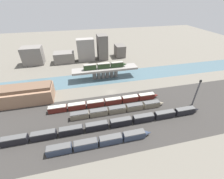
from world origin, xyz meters
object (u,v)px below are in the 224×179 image
at_px(warehouse_building, 27,94).
at_px(signal_tower, 196,93).
at_px(train_yard_near, 101,141).
at_px(train_yard_outer, 107,102).
at_px(train_on_bridge, 105,66).
at_px(train_yard_mid, 112,124).
at_px(train_yard_far, 119,109).

xyz_separation_m(warehouse_building, signal_tower, (91.85, -25.52, 3.42)).
height_order(train_yard_near, train_yard_outer, train_yard_near).
bearing_deg(train_on_bridge, train_yard_mid, -97.48).
bearing_deg(signal_tower, train_yard_far, 174.98).
distance_m(train_on_bridge, train_yard_far, 40.55).
bearing_deg(train_yard_far, warehouse_building, 156.23).
distance_m(train_on_bridge, train_yard_mid, 50.11).
bearing_deg(train_yard_mid, signal_tower, 6.54).
bearing_deg(warehouse_building, train_yard_near, -47.45).
bearing_deg(train_yard_outer, signal_tower, -13.54).
distance_m(train_yard_near, train_yard_outer, 26.96).
xyz_separation_m(train_yard_outer, warehouse_building, (-44.04, 14.01, 3.05)).
bearing_deg(warehouse_building, train_yard_outer, -17.64).
relative_size(train_yard_near, train_yard_mid, 0.47).
xyz_separation_m(train_on_bridge, warehouse_building, (-49.53, -17.94, -5.04)).
bearing_deg(train_on_bridge, train_yard_near, -102.54).
height_order(train_yard_mid, train_yard_far, train_yard_mid).
relative_size(train_yard_mid, signal_tower, 5.89).
relative_size(train_yard_mid, train_yard_outer, 1.49).
distance_m(train_on_bridge, train_yard_near, 59.83).
xyz_separation_m(train_yard_near, train_yard_outer, (7.38, 25.93, -0.01)).
xyz_separation_m(train_yard_outer, signal_tower, (47.81, -11.51, 6.47)).
height_order(train_yard_near, signal_tower, signal_tower).
distance_m(train_yard_mid, train_yard_outer, 17.13).
distance_m(train_yard_near, signal_tower, 57.41).
relative_size(train_yard_mid, train_yard_far, 1.84).
height_order(train_on_bridge, signal_tower, signal_tower).
height_order(train_yard_mid, warehouse_building, warehouse_building).
relative_size(train_yard_outer, signal_tower, 3.95).
height_order(train_yard_mid, train_yard_outer, train_yard_mid).
height_order(train_yard_near, train_yard_far, train_yard_near).
distance_m(train_yard_mid, signal_tower, 49.49).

